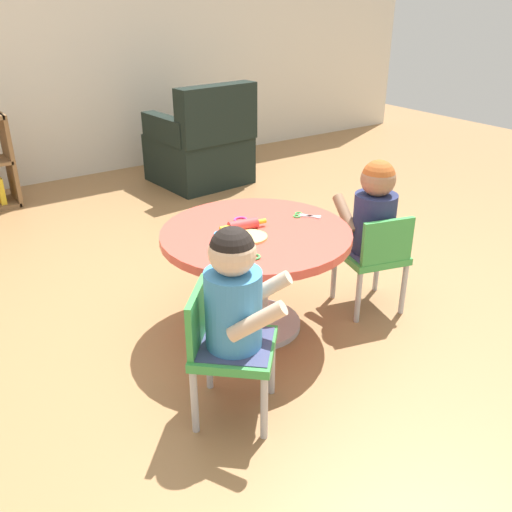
# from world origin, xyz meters

# --- Properties ---
(ground_plane) EXTENTS (10.00, 10.00, 0.00)m
(ground_plane) POSITION_xyz_m (0.00, 0.00, 0.00)
(ground_plane) COLOR #9E7247
(back_wall) EXTENTS (8.00, 0.12, 2.80)m
(back_wall) POSITION_xyz_m (0.00, 3.00, 1.40)
(back_wall) COLOR silver
(back_wall) RESTS_ON ground
(craft_table) EXTENTS (0.88, 0.88, 0.52)m
(craft_table) POSITION_xyz_m (0.00, 0.00, 0.39)
(craft_table) COLOR silver
(craft_table) RESTS_ON ground
(child_chair_left) EXTENTS (0.42, 0.42, 0.54)m
(child_chair_left) POSITION_xyz_m (-0.44, -0.44, 0.31)
(child_chair_left) COLOR #B7B7BC
(child_chair_left) RESTS_ON ground
(seated_child_left) EXTENTS (0.44, 0.43, 0.51)m
(seated_child_left) POSITION_xyz_m (-0.41, -0.46, 0.53)
(seated_child_left) COLOR #3F4772
(seated_child_left) RESTS_ON ground
(child_chair_right) EXTENTS (0.37, 0.37, 0.54)m
(child_chair_right) POSITION_xyz_m (0.59, -0.20, 0.31)
(child_chair_right) COLOR #B7B7BC
(child_chair_right) RESTS_ON ground
(seated_child_right) EXTENTS (0.35, 0.40, 0.51)m
(seated_child_right) POSITION_xyz_m (0.60, -0.16, 0.53)
(seated_child_right) COLOR #3F4772
(seated_child_right) RESTS_ON ground
(armchair_dark) EXTENTS (0.77, 0.77, 0.85)m
(armchair_dark) POSITION_xyz_m (0.93, 2.15, 0.31)
(armchair_dark) COLOR black
(armchair_dark) RESTS_ON ground
(rolling_pin) EXTENTS (0.23, 0.07, 0.05)m
(rolling_pin) POSITION_xyz_m (-0.04, 0.04, 0.54)
(rolling_pin) COLOR #D83F3F
(rolling_pin) RESTS_ON craft_table
(craft_scissors) EXTENTS (0.13, 0.14, 0.01)m
(craft_scissors) POSITION_xyz_m (0.29, 0.02, 0.52)
(craft_scissors) COLOR silver
(craft_scissors) RESTS_ON craft_table
(playdough_blob_0) EXTENTS (0.16, 0.16, 0.01)m
(playdough_blob_0) POSITION_xyz_m (-0.07, -0.05, 0.52)
(playdough_blob_0) COLOR #F2CC72
(playdough_blob_0) RESTS_ON craft_table
(cookie_cutter_0) EXTENTS (0.06, 0.06, 0.01)m
(cookie_cutter_0) POSITION_xyz_m (-0.16, 0.05, 0.52)
(cookie_cutter_0) COLOR #3F99D8
(cookie_cutter_0) RESTS_ON craft_table
(cookie_cutter_1) EXTENTS (0.06, 0.06, 0.01)m
(cookie_cutter_1) POSITION_xyz_m (-0.17, -0.23, 0.52)
(cookie_cutter_1) COLOR #4CB259
(cookie_cutter_1) RESTS_ON craft_table
(cookie_cutter_2) EXTENTS (0.07, 0.07, 0.01)m
(cookie_cutter_2) POSITION_xyz_m (0.01, 0.14, 0.52)
(cookie_cutter_2) COLOR #D83FA5
(cookie_cutter_2) RESTS_ON craft_table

